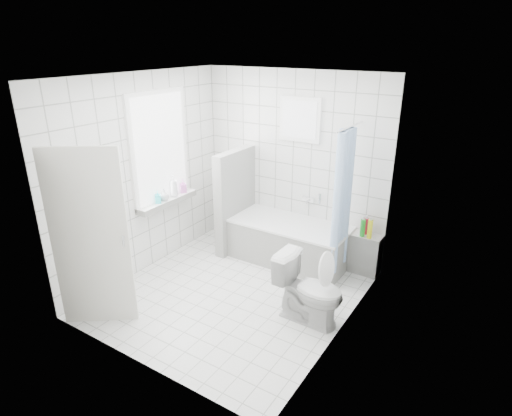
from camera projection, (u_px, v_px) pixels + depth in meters
The scene contains 19 objects.
ground at pixel (233, 293), 5.35m from camera, with size 3.00×3.00×0.00m, color white.
ceiling at pixel (228, 76), 4.39m from camera, with size 3.00×3.00×0.00m, color white.
wall_back at pixel (293, 165), 6.04m from camera, with size 2.80×0.02×2.60m, color white.
wall_front at pixel (130, 245), 3.69m from camera, with size 2.80×0.02×2.60m, color white.
wall_left at pixel (144, 176), 5.57m from camera, with size 0.02×3.00×2.60m, color white.
wall_right at pixel (348, 221), 4.17m from camera, with size 0.02×3.00×2.60m, color white.
window_left at pixel (161, 149), 5.67m from camera, with size 0.01×0.90×1.40m, color white.
window_back at pixel (299, 120), 5.72m from camera, with size 0.50×0.01×0.50m, color white.
window_sill at pixel (167, 201), 5.92m from camera, with size 0.18×1.02×0.08m, color white.
door at pixel (90, 240), 4.47m from camera, with size 0.04×0.80×2.00m, color silver.
bathtub at pixel (290, 242), 6.03m from camera, with size 1.65×0.77×0.58m.
partition_wall at pixel (235, 201), 6.27m from camera, with size 0.15×0.85×1.50m, color white.
tiled_ledge at pixel (365, 254), 5.73m from camera, with size 0.40×0.24×0.55m, color white.
toilet at pixel (310, 290), 4.70m from camera, with size 0.44×0.76×0.78m, color silver.
curtain_rod at pixel (351, 127), 5.00m from camera, with size 0.02×0.02×0.80m, color silver.
shower_curtain at pixel (341, 202), 5.23m from camera, with size 0.14×0.48×1.78m, color #457DCB, non-canonical shape.
tub_faucet at pixel (308, 199), 6.04m from camera, with size 0.18×0.06×0.06m, color silver.
sill_bottles at pixel (171, 189), 5.91m from camera, with size 0.18×0.62×0.31m.
ledge_bottles at pixel (366, 228), 5.56m from camera, with size 0.16×0.16×0.25m.
Camera 1 is at (2.70, -3.71, 2.96)m, focal length 30.00 mm.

